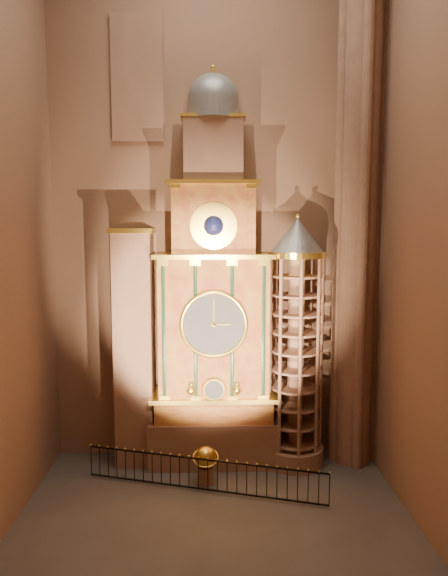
{
  "coord_description": "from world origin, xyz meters",
  "views": [
    {
      "loc": [
        -0.12,
        -16.65,
        10.11
      ],
      "look_at": [
        0.39,
        3.0,
        7.9
      ],
      "focal_mm": 32.0,
      "sensor_mm": 36.0,
      "label": 1
    }
  ],
  "objects_px": {
    "astronomical_clock": "(214,311)",
    "stair_turret": "(296,345)",
    "celestial_globe": "(206,462)",
    "portrait_tower": "(134,347)",
    "iron_railing": "(203,475)"
  },
  "relations": [
    {
      "from": "astronomical_clock",
      "to": "stair_turret",
      "type": "height_order",
      "value": "astronomical_clock"
    },
    {
      "from": "celestial_globe",
      "to": "stair_turret",
      "type": "bearing_deg",
      "value": 24.36
    },
    {
      "from": "portrait_tower",
      "to": "stair_turret",
      "type": "bearing_deg",
      "value": -2.33
    },
    {
      "from": "astronomical_clock",
      "to": "iron_railing",
      "type": "xyz_separation_m",
      "value": [
        -0.44,
        -2.66,
        -5.98
      ]
    },
    {
      "from": "celestial_globe",
      "to": "iron_railing",
      "type": "xyz_separation_m",
      "value": [
        -0.09,
        -0.66,
        -0.22
      ]
    },
    {
      "from": "astronomical_clock",
      "to": "portrait_tower",
      "type": "distance_m",
      "value": 3.73
    },
    {
      "from": "portrait_tower",
      "to": "stair_turret",
      "type": "xyz_separation_m",
      "value": [
        6.9,
        -0.28,
        0.12
      ]
    },
    {
      "from": "astronomical_clock",
      "to": "stair_turret",
      "type": "distance_m",
      "value": 3.78
    },
    {
      "from": "astronomical_clock",
      "to": "iron_railing",
      "type": "bearing_deg",
      "value": -99.38
    },
    {
      "from": "astronomical_clock",
      "to": "iron_railing",
      "type": "relative_size",
      "value": 1.8
    },
    {
      "from": "portrait_tower",
      "to": "celestial_globe",
      "type": "height_order",
      "value": "portrait_tower"
    },
    {
      "from": "astronomical_clock",
      "to": "celestial_globe",
      "type": "relative_size",
      "value": 10.92
    },
    {
      "from": "iron_railing",
      "to": "stair_turret",
      "type": "bearing_deg",
      "value": 31.32
    },
    {
      "from": "portrait_tower",
      "to": "celestial_globe",
      "type": "bearing_deg",
      "value": -33.53
    },
    {
      "from": "astronomical_clock",
      "to": "portrait_tower",
      "type": "height_order",
      "value": "astronomical_clock"
    }
  ]
}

